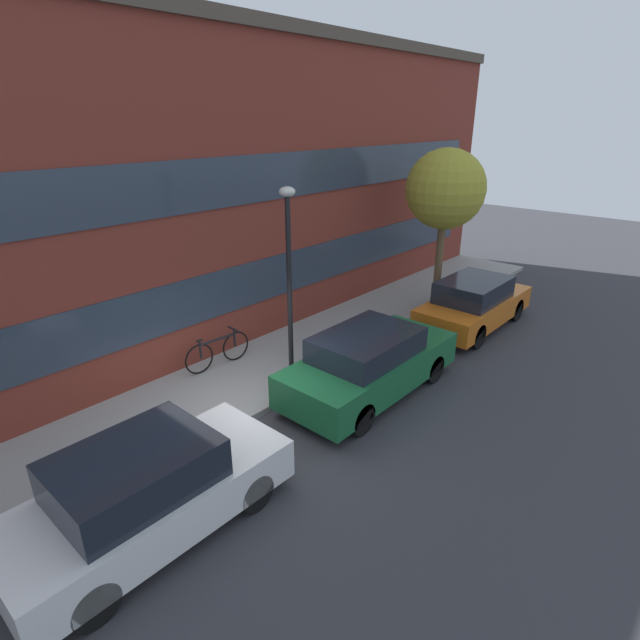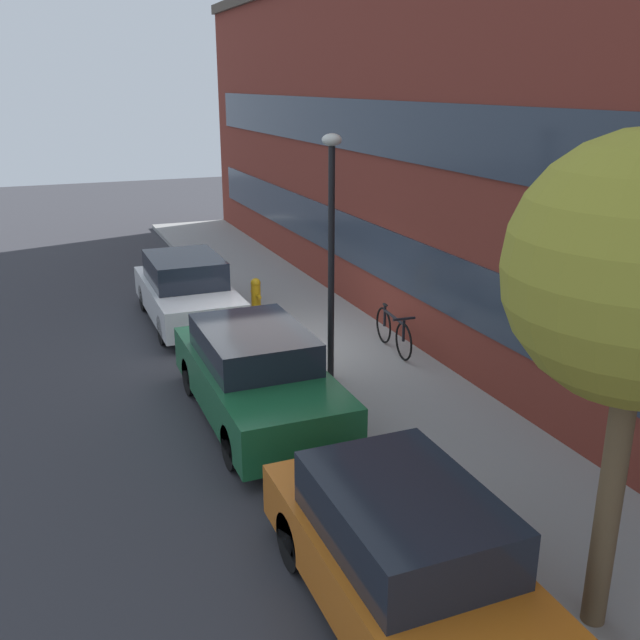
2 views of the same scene
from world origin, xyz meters
The scene contains 9 objects.
ground_plane centered at (0.00, 0.00, 0.00)m, with size 56.00×56.00×0.00m, color #333338.
sidewalk_strip centered at (0.00, 1.35, 0.07)m, with size 28.00×2.71×0.14m.
rowhouse_facade centered at (0.00, 3.15, 3.84)m, with size 28.00×1.02×7.65m.
parked_car_white centered at (-2.76, -1.05, 0.72)m, with size 4.03×1.72×1.47m.
parked_car_green centered at (2.47, -1.05, 0.73)m, with size 4.31×1.75×1.46m.
parked_car_orange centered at (7.39, -1.05, 0.71)m, with size 4.10×1.65×1.44m.
fire_hydrant centered at (-2.58, 0.49, 0.51)m, with size 0.57×0.32×0.75m.
bicycle centered at (0.94, 2.17, 0.54)m, with size 1.71×0.44×0.83m.
lamp_post centered at (1.70, 0.54, 2.75)m, with size 0.32×0.32×4.19m.
Camera 2 is at (12.41, -3.99, 5.07)m, focal length 40.00 mm.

